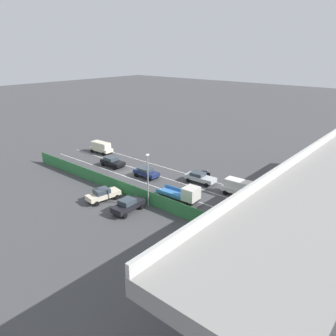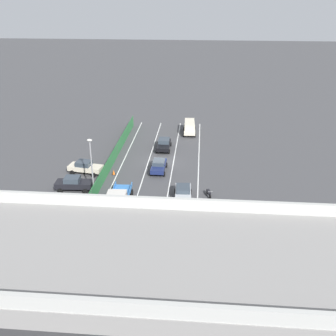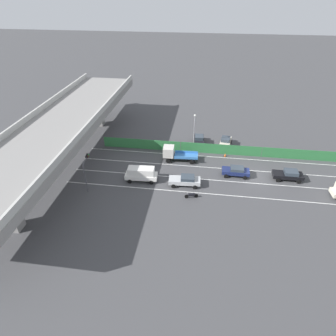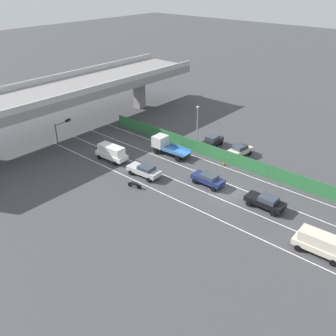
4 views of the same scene
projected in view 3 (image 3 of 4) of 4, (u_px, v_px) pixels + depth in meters
The scene contains 18 objects.
ground_plane at pixel (254, 177), 45.58m from camera, with size 300.00×300.00×0.00m, color #424244.
lane_line_left_edge at pixel (221, 195), 41.74m from camera, with size 0.14×46.23×0.01m, color silver.
lane_line_mid_left at pixel (221, 181), 44.70m from camera, with size 0.14×46.23×0.01m, color silver.
lane_line_mid_right at pixel (220, 168), 47.65m from camera, with size 0.14×46.23×0.01m, color silver.
lane_line_right_edge at pixel (220, 157), 50.61m from camera, with size 0.14×46.23×0.01m, color silver.
elevated_overpass at pixel (62, 126), 45.50m from camera, with size 48.56×10.75×8.36m.
green_fence at pixel (221, 149), 51.12m from camera, with size 0.10×42.33×1.87m.
car_sedan_silver at pixel (185, 180), 43.29m from camera, with size 2.22×4.74×1.57m.
car_van_white at pixel (141, 173), 44.10m from camera, with size 2.23×4.92×2.23m.
car_sedan_black at pixel (289, 175), 44.53m from camera, with size 2.07×4.47×1.60m.
car_sedan_navy at pixel (236, 171), 45.41m from camera, with size 2.02×4.23×1.52m.
flatbed_truck_blue at pixel (174, 154), 49.17m from camera, with size 2.47×5.89×2.47m.
motorcycle at pixel (191, 195), 40.91m from camera, with size 0.70×1.92×0.93m.
parked_sedan_cream at pixel (225, 142), 53.53m from camera, with size 4.66×2.55×1.69m.
parked_sedan_dark at pixel (199, 140), 54.12m from camera, with size 4.47×2.17×1.73m.
traffic_light at pixel (86, 168), 41.41m from camera, with size 3.04×0.69×4.84m.
street_lamp at pixel (194, 129), 50.20m from camera, with size 0.60×0.36×6.97m.
traffic_cone at pixel (225, 155), 50.72m from camera, with size 0.47×0.47×0.64m.
Camera 3 is at (-39.15, 8.02, 25.71)m, focal length 31.29 mm.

